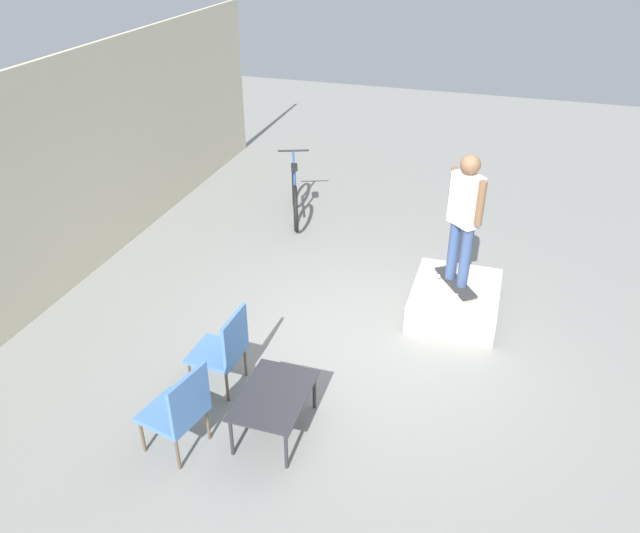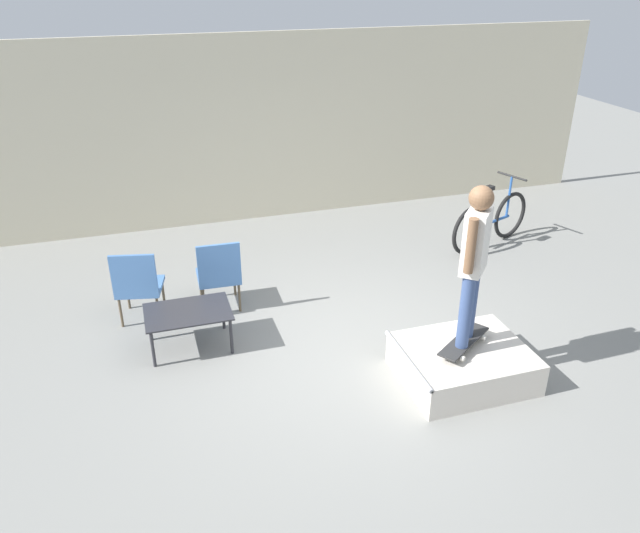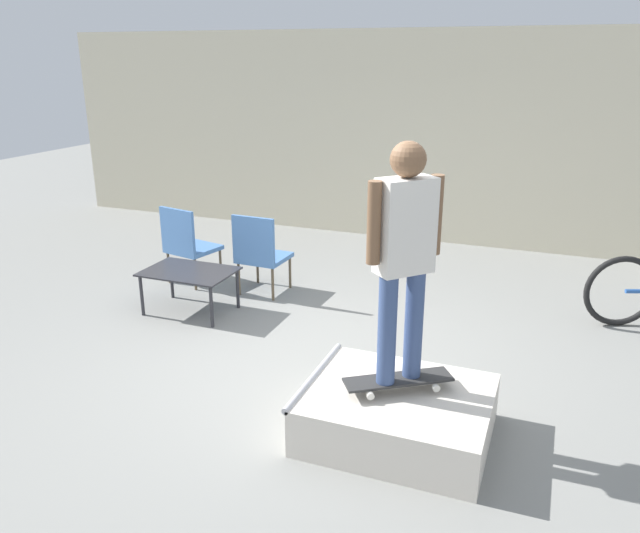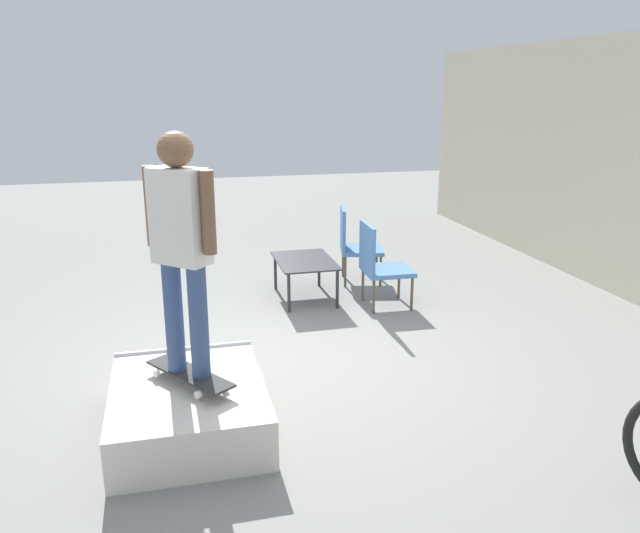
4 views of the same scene
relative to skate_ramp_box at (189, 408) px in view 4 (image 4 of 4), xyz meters
name	(u,v)px [view 4 (image 4 of 4)]	position (x,y,z in m)	size (l,w,h in m)	color
ground_plane	(276,362)	(-1.00, 0.81, -0.18)	(24.00, 24.00, 0.00)	gray
skate_ramp_box	(189,408)	(0.00, 0.00, 0.00)	(1.33, 1.08, 0.39)	silver
skateboard_on_ramp	(190,374)	(-0.01, 0.02, 0.26)	(0.76, 0.61, 0.07)	#2D2D2D
person_skater	(181,237)	(-0.01, 0.02, 1.26)	(0.41, 0.44, 1.68)	#384C7A
coffee_table	(305,264)	(-2.67, 1.45, 0.24)	(0.95, 0.65, 0.47)	#2D2D33
patio_chair_left	(354,242)	(-3.17, 2.20, 0.34)	(0.62, 0.62, 0.96)	brown
patio_chair_right	(379,262)	(-2.20, 2.20, 0.34)	(0.54, 0.54, 0.96)	brown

